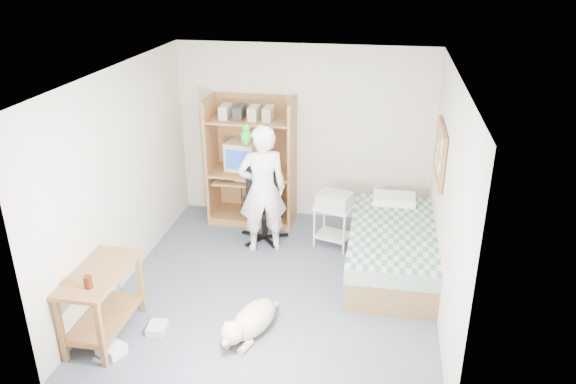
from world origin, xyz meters
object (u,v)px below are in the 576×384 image
(computer_hutch, at_px, (252,166))
(printer_cart, at_px, (334,219))
(dog, at_px, (251,321))
(side_desk, at_px, (102,294))
(office_chair, at_px, (263,214))
(person, at_px, (263,190))
(bed, at_px, (392,249))

(computer_hutch, bearing_deg, printer_cart, -26.59)
(computer_hutch, height_order, printer_cart, computer_hutch)
(printer_cart, bearing_deg, dog, -90.24)
(side_desk, bearing_deg, office_chair, 64.52)
(dog, bearing_deg, person, 118.10)
(office_chair, distance_m, printer_cart, 0.97)
(computer_hutch, xyz_separation_m, dog, (0.60, -2.68, -0.66))
(side_desk, xyz_separation_m, dog, (1.45, 0.26, -0.33))
(side_desk, relative_size, printer_cart, 1.75)
(person, distance_m, dog, 1.94)
(person, bearing_deg, side_desk, 39.10)
(person, height_order, printer_cart, person)
(office_chair, bearing_deg, bed, -38.10)
(office_chair, distance_m, person, 0.57)
(bed, height_order, office_chair, office_chair)
(person, bearing_deg, bed, 151.10)
(bed, distance_m, printer_cart, 0.92)
(bed, distance_m, side_desk, 3.39)
(office_chair, bearing_deg, dog, -101.91)
(office_chair, relative_size, printer_cart, 1.79)
(bed, xyz_separation_m, printer_cart, (-0.76, 0.50, 0.09))
(bed, xyz_separation_m, person, (-1.66, 0.24, 0.56))
(bed, height_order, person, person)
(office_chair, xyz_separation_m, dog, (0.33, -2.10, -0.20))
(bed, relative_size, office_chair, 1.98)
(bed, relative_size, printer_cart, 3.54)
(printer_cart, bearing_deg, person, -146.52)
(dog, bearing_deg, office_chair, 118.81)
(bed, bearing_deg, printer_cart, 146.63)
(person, bearing_deg, dog, 77.38)
(bed, xyz_separation_m, side_desk, (-2.85, -1.82, 0.21))
(side_desk, xyz_separation_m, printer_cart, (2.09, 2.32, -0.11))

